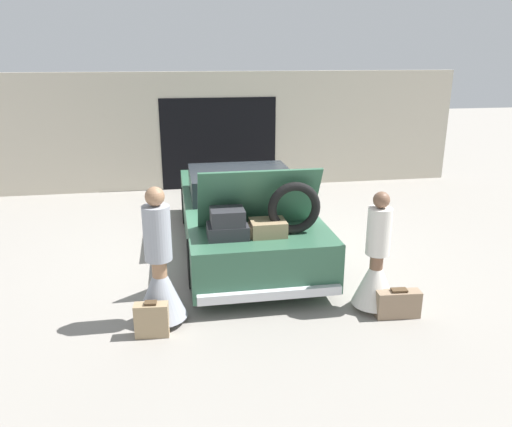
# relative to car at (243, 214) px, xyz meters

# --- Properties ---
(ground_plane) EXTENTS (40.00, 40.00, 0.00)m
(ground_plane) POSITION_rel_car_xyz_m (0.00, 0.02, -0.61)
(ground_plane) COLOR gray
(garage_wall_back) EXTENTS (12.00, 0.14, 2.80)m
(garage_wall_back) POSITION_rel_car_xyz_m (0.00, 4.15, 0.78)
(garage_wall_back) COLOR beige
(garage_wall_back) RESTS_ON ground_plane
(car) EXTENTS (2.01, 4.78, 1.75)m
(car) POSITION_rel_car_xyz_m (0.00, 0.00, 0.00)
(car) COLOR #336047
(car) RESTS_ON ground_plane
(person_left) EXTENTS (0.63, 0.63, 1.75)m
(person_left) POSITION_rel_car_xyz_m (-1.37, -2.32, 0.02)
(person_left) COLOR #997051
(person_left) RESTS_ON ground_plane
(person_right) EXTENTS (0.58, 0.58, 1.60)m
(person_right) POSITION_rel_car_xyz_m (1.37, -2.44, -0.04)
(person_right) COLOR brown
(person_right) RESTS_ON ground_plane
(suitcase_beside_left_person) EXTENTS (0.41, 0.20, 0.45)m
(suitcase_beside_left_person) POSITION_rel_car_xyz_m (-1.48, -2.63, -0.40)
(suitcase_beside_left_person) COLOR #9E8460
(suitcase_beside_left_person) RESTS_ON ground_plane
(suitcase_beside_right_person) EXTENTS (0.57, 0.23, 0.39)m
(suitcase_beside_right_person) POSITION_rel_car_xyz_m (1.59, -2.69, -0.43)
(suitcase_beside_right_person) COLOR #8C7259
(suitcase_beside_right_person) RESTS_ON ground_plane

